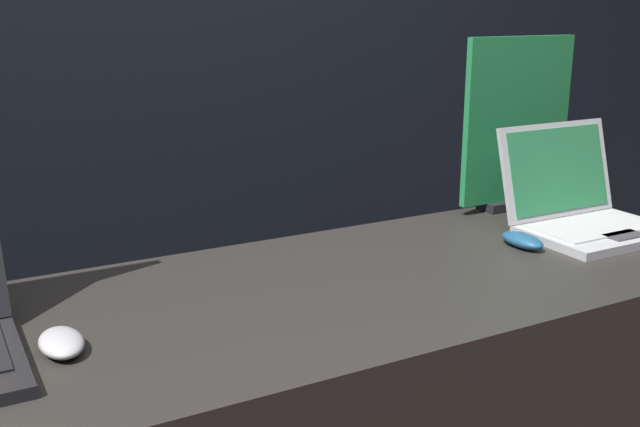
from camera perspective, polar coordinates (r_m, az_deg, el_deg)
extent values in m
cube|color=black|center=(2.48, -13.60, 13.53)|extent=(8.00, 0.05, 2.80)
ellipsoid|color=#B2B2B7|center=(1.27, -19.11, -9.27)|extent=(0.07, 0.12, 0.03)
cube|color=#B7B7BC|center=(1.89, 20.51, -1.35)|extent=(0.34, 0.24, 0.02)
cube|color=#B7B7B7|center=(1.90, 20.15, -0.87)|extent=(0.30, 0.16, 0.00)
cube|color=#3F3F42|center=(1.85, 22.18, -1.55)|extent=(0.10, 0.05, 0.00)
cube|color=#B7B7BC|center=(1.96, 17.58, 3.19)|extent=(0.34, 0.08, 0.23)
cube|color=#2D7F4C|center=(1.96, 17.72, 3.21)|extent=(0.31, 0.06, 0.20)
ellipsoid|color=navy|center=(1.76, 15.16, -1.99)|extent=(0.06, 0.12, 0.03)
cube|color=black|center=(2.09, 14.38, 0.77)|extent=(0.19, 0.07, 0.02)
cube|color=#268C4C|center=(2.05, 14.80, 6.92)|extent=(0.34, 0.02, 0.43)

